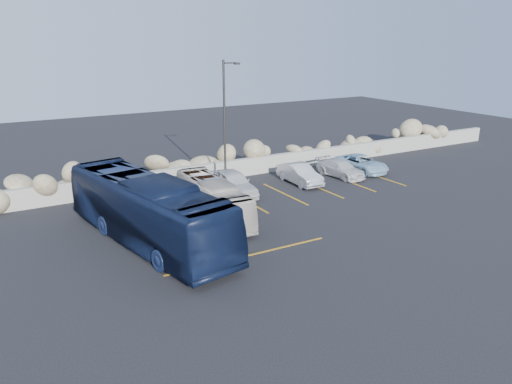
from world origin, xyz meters
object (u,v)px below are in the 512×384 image
car_b (300,174)px  car_c (341,169)px  lamppost (225,123)px  tour_coach (147,210)px  car_d (361,164)px  vintage_bus (213,199)px  car_a (233,183)px

car_b → car_c: (3.41, -0.02, -0.08)m
lamppost → tour_coach: size_ratio=0.70×
car_d → car_b: bearing=179.5°
tour_coach → car_d: bearing=4.9°
vintage_bus → car_d: vintage_bus is taller
car_b → car_d: car_b is taller
car_a → car_d: 10.54m
car_a → car_c: bearing=2.8°
car_b → lamppost: bearing=169.7°
lamppost → car_d: bearing=-4.0°
car_a → vintage_bus: bearing=-129.1°
tour_coach → car_b: (11.80, 4.61, -0.95)m
vintage_bus → car_a: size_ratio=1.68×
car_b → car_d: size_ratio=0.92×
vintage_bus → car_d: 13.75m
tour_coach → car_b: size_ratio=2.94×
lamppost → vintage_bus: lamppost is taller
car_b → tour_coach: bearing=-156.9°
car_a → car_d: (10.53, 0.30, -0.17)m
tour_coach → car_c: bearing=5.9°
vintage_bus → tour_coach: (-4.05, -1.53, 0.55)m
car_b → car_c: 3.41m
lamppost → car_b: 6.18m
car_b → car_c: bearing=1.3°
tour_coach → car_a: bearing=23.2°
car_b → car_a: bearing=-178.3°
tour_coach → car_d: (17.37, 4.91, -1.01)m
vintage_bus → tour_coach: 4.36m
tour_coach → car_c: tour_coach is taller
lamppost → car_c: lamppost is taller
vintage_bus → tour_coach: size_ratio=0.65×
lamppost → tour_coach: bearing=-140.8°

